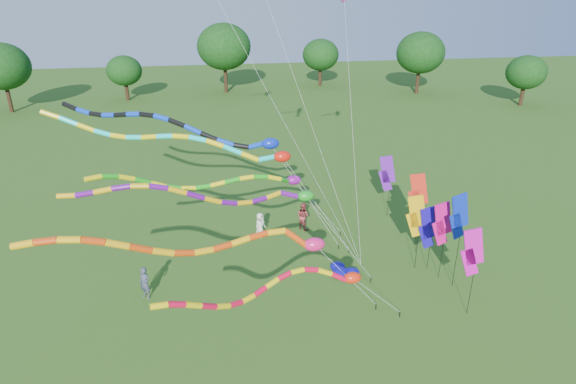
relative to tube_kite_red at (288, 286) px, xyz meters
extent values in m
plane|color=#295817|center=(2.59, 2.11, -3.54)|extent=(160.00, 160.00, 0.00)
cylinder|color=#382314|center=(38.10, 41.37, -2.33)|extent=(0.50, 0.50, 2.41)
ellipsoid|color=#10340E|center=(38.10, 41.37, 0.82)|extent=(5.09, 5.09, 4.33)
cylinder|color=#382314|center=(29.04, 53.74, -2.42)|extent=(0.50, 0.50, 2.23)
ellipsoid|color=#10340E|center=(29.04, 53.74, 0.49)|extent=(4.71, 4.71, 4.01)
cylinder|color=#382314|center=(14.56, 57.78, -1.97)|extent=(0.50, 0.50, 3.13)
ellipsoid|color=#10340E|center=(14.56, 57.78, 2.11)|extent=(6.61, 6.61, 5.61)
cylinder|color=#382314|center=(-0.25, 58.83, -2.28)|extent=(0.50, 0.50, 2.51)
ellipsoid|color=#10340E|center=(-0.25, 58.83, 0.99)|extent=(5.30, 5.30, 4.50)
cylinder|color=#382314|center=(-14.59, 55.39, -1.75)|extent=(0.50, 0.50, 3.57)
ellipsoid|color=#10340E|center=(-14.59, 55.39, 2.92)|extent=(7.55, 7.55, 6.41)
cylinder|color=#382314|center=(-27.60, 48.83, -2.39)|extent=(0.50, 0.50, 2.30)
ellipsoid|color=#10340E|center=(-27.60, 48.83, 0.62)|extent=(4.86, 4.86, 4.13)
cylinder|color=black|center=(5.63, 1.73, -3.39)|extent=(0.05, 0.05, 0.30)
cylinder|color=silver|center=(4.27, 1.30, -1.87)|extent=(0.02, 0.02, 3.99)
ellipsoid|color=red|center=(2.90, 0.86, -0.49)|extent=(0.77, 0.50, 0.50)
cylinder|color=red|center=(2.26, 0.77, -0.32)|extent=(0.22, 0.22, 0.70)
cylinder|color=yellow|center=(1.66, 0.77, -0.01)|extent=(0.22, 0.22, 0.65)
cylinder|color=red|center=(1.07, 0.73, 0.18)|extent=(0.22, 0.22, 0.60)
cylinder|color=yellow|center=(0.50, 0.65, 0.23)|extent=(0.22, 0.22, 0.58)
cylinder|color=red|center=(-0.06, 0.50, 0.15)|extent=(0.22, 0.22, 0.59)
cylinder|color=yellow|center=(-0.59, 0.29, 0.00)|extent=(0.22, 0.22, 0.60)
cylinder|color=red|center=(-1.10, 0.01, -0.14)|extent=(0.22, 0.22, 0.60)
cylinder|color=yellow|center=(-1.60, -0.31, -0.19)|extent=(0.22, 0.22, 0.60)
cylinder|color=red|center=(-2.10, -0.66, -0.12)|extent=(0.22, 0.22, 0.62)
cylinder|color=yellow|center=(-2.58, -1.01, 0.10)|extent=(0.22, 0.22, 0.66)
cylinder|color=red|center=(-3.08, -1.35, 0.41)|extent=(0.22, 0.22, 0.69)
cylinder|color=yellow|center=(-3.59, -1.65, 0.73)|extent=(0.22, 0.22, 0.66)
cylinder|color=red|center=(-4.11, -1.89, 1.00)|extent=(0.22, 0.22, 0.62)
cylinder|color=yellow|center=(-4.65, -2.07, 1.15)|extent=(0.22, 0.22, 0.58)
cylinder|color=black|center=(4.72, 2.46, -3.39)|extent=(0.05, 0.05, 0.30)
cylinder|color=silver|center=(3.11, 2.30, -1.36)|extent=(0.02, 0.02, 4.98)
ellipsoid|color=#EB1A66|center=(1.51, 2.14, 0.54)|extent=(0.96, 0.61, 0.61)
cylinder|color=#D9400B|center=(0.74, 2.32, 0.82)|extent=(0.28, 0.28, 1.11)
cylinder|color=#F3AB0C|center=(-0.08, 2.51, 1.10)|extent=(0.28, 0.28, 0.80)
cylinder|color=#D9400B|center=(-0.88, 2.42, 1.04)|extent=(0.28, 0.28, 0.80)
cylinder|color=#F3AB0C|center=(-1.66, 2.27, 0.92)|extent=(0.28, 0.28, 0.81)
cylinder|color=#D9400B|center=(-2.44, 2.06, 0.83)|extent=(0.28, 0.28, 0.81)
cylinder|color=#F3AB0C|center=(-3.21, 1.80, 0.84)|extent=(0.28, 0.28, 0.82)
cylinder|color=#D9400B|center=(-3.99, 1.53, 0.99)|extent=(0.28, 0.28, 0.85)
cylinder|color=#F3AB0C|center=(-4.76, 1.26, 1.27)|extent=(0.28, 0.28, 0.88)
cylinder|color=#D9400B|center=(-5.54, 1.03, 1.63)|extent=(0.28, 0.28, 0.89)
cylinder|color=#F3AB0C|center=(-6.32, 0.84, 1.99)|extent=(0.28, 0.28, 0.87)
cylinder|color=#D9400B|center=(-7.10, 0.72, 2.27)|extent=(0.28, 0.28, 0.83)
cylinder|color=#F3AB0C|center=(-7.90, 0.67, 2.42)|extent=(0.28, 0.28, 0.80)
cylinder|color=#D9400B|center=(-8.70, 0.68, 2.43)|extent=(0.28, 0.28, 0.81)
cylinder|color=#F3AB0C|center=(-9.51, 0.74, 2.33)|extent=(0.28, 0.28, 0.83)
cylinder|color=black|center=(5.22, 4.73, -3.39)|extent=(0.05, 0.05, 0.30)
cylinder|color=silver|center=(3.38, 4.51, -0.68)|extent=(0.02, 0.02, 6.35)
ellipsoid|color=#1C9A1C|center=(1.54, 4.30, 1.90)|extent=(0.79, 0.51, 0.51)
cylinder|color=#650C88|center=(0.81, 4.44, 1.95)|extent=(0.23, 0.23, 0.86)
cylinder|color=#E6A90C|center=(0.07, 4.52, 1.94)|extent=(0.23, 0.23, 0.75)
cylinder|color=#650C88|center=(-0.63, 4.28, 1.86)|extent=(0.23, 0.23, 0.74)
cylinder|color=#E6A90C|center=(-1.33, 4.01, 1.89)|extent=(0.23, 0.23, 0.76)
cylinder|color=#650C88|center=(-2.02, 3.73, 2.06)|extent=(0.23, 0.23, 0.79)
cylinder|color=#E6A90C|center=(-2.72, 3.48, 2.36)|extent=(0.23, 0.23, 0.82)
cylinder|color=#650C88|center=(-3.42, 3.26, 2.72)|extent=(0.23, 0.23, 0.82)
cylinder|color=#E6A90C|center=(-4.13, 3.10, 3.06)|extent=(0.23, 0.23, 0.79)
cylinder|color=#650C88|center=(-4.85, 3.01, 3.31)|extent=(0.23, 0.23, 0.75)
cylinder|color=#E6A90C|center=(-5.57, 2.99, 3.42)|extent=(0.23, 0.23, 0.73)
cylinder|color=#650C88|center=(-6.30, 3.02, 3.39)|extent=(0.23, 0.23, 0.74)
cylinder|color=#E6A90C|center=(-7.04, 3.10, 3.27)|extent=(0.23, 0.23, 0.76)
cylinder|color=#650C88|center=(-7.78, 3.21, 3.13)|extent=(0.23, 0.23, 0.76)
cylinder|color=#E6A90C|center=(-8.52, 3.31, 3.05)|extent=(0.23, 0.23, 0.75)
cylinder|color=black|center=(4.42, 8.37, -3.39)|extent=(0.05, 0.05, 0.30)
cylinder|color=silver|center=(2.51, 9.00, -0.23)|extent=(0.02, 0.02, 7.28)
ellipsoid|color=#0C25B4|center=(0.60, 9.63, 2.81)|extent=(0.98, 0.63, 0.63)
cylinder|color=blue|center=(-0.14, 9.90, 2.66)|extent=(0.29, 0.29, 0.91)
cylinder|color=black|center=(-0.98, 10.10, 2.60)|extent=(0.29, 0.29, 0.90)
cylinder|color=blue|center=(-1.86, 10.19, 2.83)|extent=(0.29, 0.29, 0.93)
cylinder|color=black|center=(-2.73, 10.32, 3.17)|extent=(0.29, 0.29, 0.96)
cylinder|color=blue|center=(-3.59, 10.49, 3.56)|extent=(0.29, 0.29, 0.95)
cylinder|color=black|center=(-4.42, 10.72, 3.91)|extent=(0.29, 0.29, 0.92)
cylinder|color=blue|center=(-5.23, 11.02, 4.16)|extent=(0.29, 0.29, 0.89)
cylinder|color=black|center=(-6.03, 11.38, 4.26)|extent=(0.29, 0.29, 0.87)
cylinder|color=blue|center=(-6.80, 11.79, 4.23)|extent=(0.29, 0.29, 0.89)
cylinder|color=black|center=(-7.57, 12.23, 4.12)|extent=(0.29, 0.29, 0.90)
cylinder|color=blue|center=(-8.33, 12.68, 4.01)|extent=(0.29, 0.29, 0.89)
cylinder|color=black|center=(-9.09, 13.13, 3.99)|extent=(0.29, 0.29, 0.88)
cylinder|color=blue|center=(-9.87, 13.53, 4.09)|extent=(0.29, 0.29, 0.89)
cylinder|color=black|center=(-10.66, 13.89, 4.33)|extent=(0.29, 0.29, 0.92)
cylinder|color=black|center=(4.90, 7.83, -3.39)|extent=(0.05, 0.05, 0.30)
cylinder|color=silver|center=(3.00, 8.19, -0.44)|extent=(0.02, 0.02, 6.85)
ellipsoid|color=red|center=(1.10, 8.56, 2.39)|extent=(0.95, 0.61, 0.61)
cylinder|color=#0DE8E1|center=(0.27, 8.51, 2.36)|extent=(0.28, 0.28, 0.99)
cylinder|color=yellow|center=(-0.66, 8.44, 2.53)|extent=(0.28, 0.28, 0.99)
cylinder|color=#0DE8E1|center=(-1.55, 8.53, 2.92)|extent=(0.28, 0.28, 0.98)
cylinder|color=yellow|center=(-2.43, 8.70, 3.27)|extent=(0.28, 0.28, 0.95)
cylinder|color=#0DE8E1|center=(-3.30, 8.93, 3.49)|extent=(0.28, 0.28, 0.92)
cylinder|color=yellow|center=(-4.16, 9.22, 3.57)|extent=(0.28, 0.28, 0.91)
cylinder|color=#0DE8E1|center=(-5.01, 9.55, 3.53)|extent=(0.28, 0.28, 0.92)
cylinder|color=yellow|center=(-5.86, 9.91, 3.42)|extent=(0.28, 0.28, 0.93)
cylinder|color=#0DE8E1|center=(-6.70, 10.26, 3.33)|extent=(0.28, 0.28, 0.92)
cylinder|color=yellow|center=(-7.55, 10.60, 3.34)|extent=(0.28, 0.28, 0.91)
cylinder|color=#0DE8E1|center=(-8.41, 10.88, 3.49)|extent=(0.28, 0.28, 0.93)
cylinder|color=yellow|center=(-9.28, 11.11, 3.76)|extent=(0.28, 0.28, 0.96)
cylinder|color=#0DE8E1|center=(-10.16, 11.27, 4.12)|extent=(0.28, 0.28, 0.98)
cylinder|color=yellow|center=(-11.06, 11.36, 4.49)|extent=(0.28, 0.28, 0.97)
cylinder|color=black|center=(4.97, 9.97, -3.39)|extent=(0.05, 0.05, 0.30)
cylinder|color=silver|center=(3.38, 9.46, -1.22)|extent=(0.02, 0.02, 5.26)
ellipsoid|color=#8D0C8E|center=(1.80, 8.96, 0.82)|extent=(0.85, 0.54, 0.54)
cylinder|color=#1CAA16|center=(1.20, 8.48, 1.04)|extent=(0.25, 0.25, 1.02)
cylinder|color=yellow|center=(0.57, 8.03, 1.39)|extent=(0.25, 0.25, 0.78)
cylinder|color=#1CAA16|center=(-0.16, 7.89, 1.56)|extent=(0.25, 0.25, 0.75)
cylinder|color=yellow|center=(-0.91, 7.81, 1.59)|extent=(0.25, 0.25, 0.76)
cylinder|color=#1CAA16|center=(-1.67, 7.76, 1.50)|extent=(0.25, 0.25, 0.77)
cylinder|color=yellow|center=(-2.43, 7.71, 1.37)|extent=(0.25, 0.25, 0.77)
cylinder|color=#1CAA16|center=(-3.19, 7.66, 1.28)|extent=(0.25, 0.25, 0.76)
cylinder|color=yellow|center=(-3.93, 7.57, 1.30)|extent=(0.25, 0.25, 0.75)
cylinder|color=#1CAA16|center=(-4.66, 7.44, 1.45)|extent=(0.25, 0.25, 0.77)
cylinder|color=yellow|center=(-5.37, 7.23, 1.73)|extent=(0.25, 0.25, 0.81)
cylinder|color=#1CAA16|center=(-6.06, 6.97, 2.08)|extent=(0.25, 0.25, 0.83)
cylinder|color=yellow|center=(-6.73, 6.64, 2.43)|extent=(0.25, 0.25, 0.81)
cylinder|color=#1CAA16|center=(-7.38, 6.26, 2.68)|extent=(0.25, 0.25, 0.78)
cylinder|color=yellow|center=(-8.03, 5.86, 2.80)|extent=(0.25, 0.25, 0.76)
cylinder|color=black|center=(5.09, 6.11, -3.39)|extent=(0.04, 0.04, 0.30)
cylinder|color=silver|center=(1.93, 6.50, 5.42)|extent=(0.01, 0.01, 18.45)
cylinder|color=black|center=(5.09, 6.11, -3.39)|extent=(0.04, 0.04, 0.30)
cylinder|color=silver|center=(-1.34, 4.65, 9.05)|extent=(0.01, 0.01, 27.90)
cylinder|color=black|center=(5.09, 6.11, -3.39)|extent=(0.04, 0.04, 0.30)
cylinder|color=silver|center=(5.08, 9.05, 3.65)|extent=(0.01, 0.01, 14.97)
cylinder|color=black|center=(8.92, 1.51, -1.42)|extent=(0.02, 0.02, 4.23)
cube|color=#E70CB1|center=(8.70, 1.53, 0.09)|extent=(1.16, 0.22, 1.93)
cube|color=#E70CB1|center=(8.62, 1.54, -0.71)|extent=(1.01, 0.20, 1.51)
cylinder|color=black|center=(8.08, 5.73, -1.51)|extent=(0.02, 0.02, 4.05)
cube|color=#F5B60C|center=(7.87, 5.78, -0.09)|extent=(1.14, 0.35, 1.93)
cube|color=#F5B60C|center=(7.79, 5.80, -0.89)|extent=(1.00, 0.32, 1.51)
cylinder|color=black|center=(9.30, 3.74, -1.07)|extent=(0.02, 0.02, 4.94)
cube|color=#0D27C0|center=(9.08, 3.71, 0.81)|extent=(1.15, 0.27, 1.93)
cube|color=#0D27C0|center=(9.00, 3.69, 0.01)|extent=(1.00, 0.24, 1.51)
cylinder|color=black|center=(8.83, 7.34, -1.25)|extent=(0.02, 0.02, 4.59)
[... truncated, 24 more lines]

